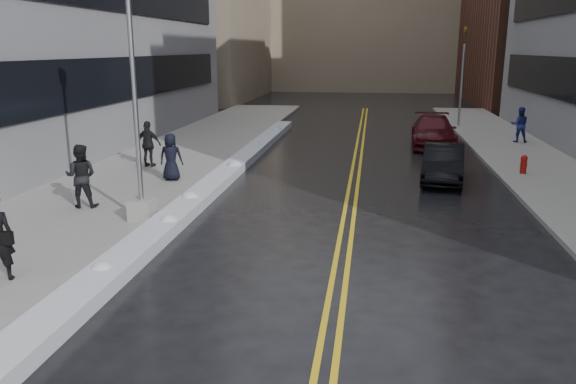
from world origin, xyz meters
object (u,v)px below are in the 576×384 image
at_px(lamppost, 137,137).
at_px(pedestrian_b, 81,176).
at_px(car_black, 443,163).
at_px(pedestrian_east, 520,125).
at_px(fire_hydrant, 524,163).
at_px(pedestrian_c, 171,157).
at_px(traffic_signal, 462,73).
at_px(pedestrian_d, 148,144).
at_px(car_maroon, 433,131).

relative_size(lamppost, pedestrian_b, 3.92).
relative_size(pedestrian_b, car_black, 0.47).
bearing_deg(pedestrian_east, fire_hydrant, 81.87).
distance_m(lamppost, pedestrian_c, 5.16).
distance_m(traffic_signal, pedestrian_c, 21.46).
xyz_separation_m(pedestrian_c, car_black, (9.97, 1.98, -0.33)).
bearing_deg(pedestrian_c, traffic_signal, -131.65).
height_order(fire_hydrant, pedestrian_b, pedestrian_b).
xyz_separation_m(pedestrian_b, pedestrian_d, (-0.30, 6.06, -0.03)).
height_order(fire_hydrant, pedestrian_east, pedestrian_east).
bearing_deg(car_black, pedestrian_d, -173.63).
bearing_deg(car_maroon, pedestrian_c, -133.47).
distance_m(pedestrian_c, car_black, 10.17).
distance_m(pedestrian_east, car_maroon, 4.57).
height_order(pedestrian_east, car_black, pedestrian_east).
distance_m(traffic_signal, pedestrian_d, 20.90).
xyz_separation_m(traffic_signal, pedestrian_b, (-14.13, -21.01, -2.28)).
relative_size(lamppost, pedestrian_east, 4.21).
height_order(pedestrian_d, car_black, pedestrian_d).
bearing_deg(pedestrian_b, car_black, -162.70).
xyz_separation_m(fire_hydrant, car_maroon, (-2.78, 6.78, 0.22)).
bearing_deg(car_maroon, traffic_signal, 75.30).
bearing_deg(pedestrian_c, pedestrian_b, 64.14).
xyz_separation_m(traffic_signal, pedestrian_east, (2.15, -6.15, -2.35)).
distance_m(fire_hydrant, car_black, 3.41).
distance_m(pedestrian_b, pedestrian_d, 6.07).
relative_size(pedestrian_b, car_maroon, 0.37).
bearing_deg(car_black, pedestrian_c, -161.30).
bearing_deg(car_black, fire_hydrant, 27.47).
height_order(lamppost, pedestrian_c, lamppost).
xyz_separation_m(pedestrian_d, pedestrian_east, (16.58, 8.80, -0.03)).
height_order(pedestrian_c, car_maroon, pedestrian_c).
xyz_separation_m(pedestrian_east, car_maroon, (-4.43, -1.07, -0.29)).
bearing_deg(car_maroon, car_black, -90.18).
distance_m(traffic_signal, car_black, 15.64).
bearing_deg(pedestrian_d, traffic_signal, -126.87).
relative_size(pedestrian_c, pedestrian_east, 0.96).
xyz_separation_m(traffic_signal, car_maroon, (-2.28, -7.22, -2.64)).
bearing_deg(lamppost, traffic_signal, 61.79).
bearing_deg(pedestrian_b, traffic_signal, -133.70).
bearing_deg(pedestrian_b, fire_hydrant, -164.18).
xyz_separation_m(pedestrian_b, car_maroon, (11.85, 13.79, -0.36)).
height_order(pedestrian_c, pedestrian_d, pedestrian_d).
distance_m(traffic_signal, pedestrian_east, 6.92).
height_order(traffic_signal, pedestrian_b, traffic_signal).
height_order(lamppost, car_black, lamppost).
relative_size(pedestrian_d, car_maroon, 0.36).
bearing_deg(traffic_signal, car_black, -100.10).
height_order(lamppost, pedestrian_east, lamppost).
bearing_deg(traffic_signal, pedestrian_d, -134.00).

